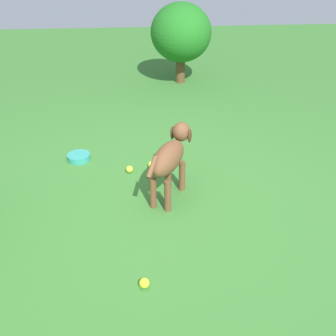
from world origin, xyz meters
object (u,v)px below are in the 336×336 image
Objects in this scene: dog at (170,156)px; tennis_ball_1 at (144,283)px; water_bowl at (79,157)px; tennis_ball_2 at (152,165)px; tennis_ball_0 at (129,169)px.

dog reaches higher than tennis_ball_1.
water_bowl is (0.68, 0.83, -0.34)m from dog.
tennis_ball_1 and tennis_ball_2 have the same top height.
water_bowl is (0.21, 0.70, -0.00)m from tennis_ball_2.
tennis_ball_1 is at bearing 175.53° from tennis_ball_2.
dog is 3.45× the size of water_bowl.
tennis_ball_0 is at bearing 108.04° from tennis_ball_2.
tennis_ball_1 is (-1.42, -0.09, 0.00)m from tennis_ball_0.
dog is at bearing -129.14° from water_bowl.
water_bowl is (1.70, 0.58, -0.00)m from tennis_ball_1.
water_bowl is at bearing 77.46° from dog.
dog is 1.12m from water_bowl.
tennis_ball_2 is at bearing -71.96° from tennis_ball_0.
tennis_ball_1 is 1.79m from water_bowl.
tennis_ball_0 is 0.30× the size of water_bowl.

